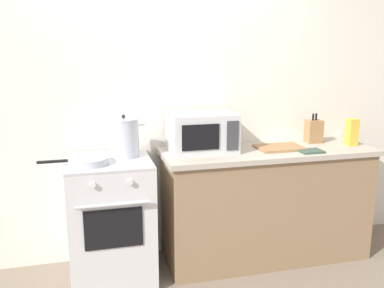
# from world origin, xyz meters

# --- Properties ---
(back_wall) EXTENTS (4.40, 0.10, 2.50)m
(back_wall) POSITION_xyz_m (0.30, 0.97, 1.25)
(back_wall) COLOR silver
(back_wall) RESTS_ON ground_plane
(lower_cabinet_right) EXTENTS (1.64, 0.56, 0.88)m
(lower_cabinet_right) POSITION_xyz_m (0.90, 0.62, 0.44)
(lower_cabinet_right) COLOR #8C7051
(lower_cabinet_right) RESTS_ON ground_plane
(countertop_right) EXTENTS (1.70, 0.60, 0.04)m
(countertop_right) POSITION_xyz_m (0.90, 0.62, 0.90)
(countertop_right) COLOR #ADA393
(countertop_right) RESTS_ON lower_cabinet_right
(stove) EXTENTS (0.60, 0.64, 0.92)m
(stove) POSITION_xyz_m (-0.35, 0.60, 0.46)
(stove) COLOR silver
(stove) RESTS_ON ground_plane
(stock_pot) EXTENTS (0.31, 0.22, 0.31)m
(stock_pot) POSITION_xyz_m (-0.22, 0.67, 1.06)
(stock_pot) COLOR silver
(stock_pot) RESTS_ON stove
(frying_pan) EXTENTS (0.48, 0.28, 0.05)m
(frying_pan) POSITION_xyz_m (-0.49, 0.51, 0.95)
(frying_pan) COLOR silver
(frying_pan) RESTS_ON stove
(microwave) EXTENTS (0.50, 0.37, 0.30)m
(microwave) POSITION_xyz_m (0.37, 0.68, 1.07)
(microwave) COLOR silver
(microwave) RESTS_ON countertop_right
(cutting_board) EXTENTS (0.36, 0.26, 0.02)m
(cutting_board) POSITION_xyz_m (0.99, 0.60, 0.93)
(cutting_board) COLOR #997047
(cutting_board) RESTS_ON countertop_right
(knife_block) EXTENTS (0.13, 0.10, 0.25)m
(knife_block) POSITION_xyz_m (1.37, 0.74, 1.02)
(knife_block) COLOR #997047
(knife_block) RESTS_ON countertop_right
(pasta_box) EXTENTS (0.08, 0.08, 0.22)m
(pasta_box) POSITION_xyz_m (1.61, 0.57, 1.03)
(pasta_box) COLOR gold
(pasta_box) RESTS_ON countertop_right
(oven_mitt) EXTENTS (0.18, 0.14, 0.02)m
(oven_mitt) POSITION_xyz_m (1.17, 0.44, 0.93)
(oven_mitt) COLOR #384C42
(oven_mitt) RESTS_ON countertop_right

